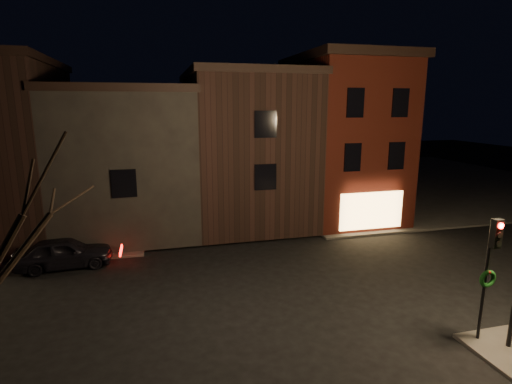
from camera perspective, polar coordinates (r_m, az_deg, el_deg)
ground at (r=17.17m, az=1.40°, el=-13.58°), size 120.00×120.00×0.00m
sidewalk_far_right at (r=43.10m, az=20.10°, el=1.61°), size 30.00×30.00×0.12m
corner_building at (r=27.31m, az=12.37°, el=7.62°), size 6.50×8.50×10.50m
row_building_a at (r=26.13m, az=-1.66°, el=6.45°), size 7.30×10.30×9.40m
row_building_b at (r=25.60m, az=-17.74°, el=4.63°), size 7.80×10.30×8.40m
traffic_signal at (r=14.35m, az=30.49°, el=-8.51°), size 0.58×0.38×4.05m
parked_car_a at (r=20.95m, az=-25.69°, el=-7.82°), size 4.34×2.00×1.44m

